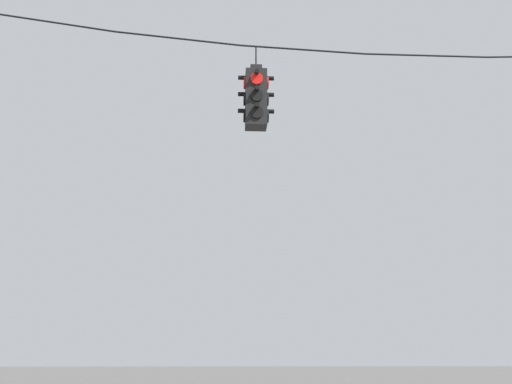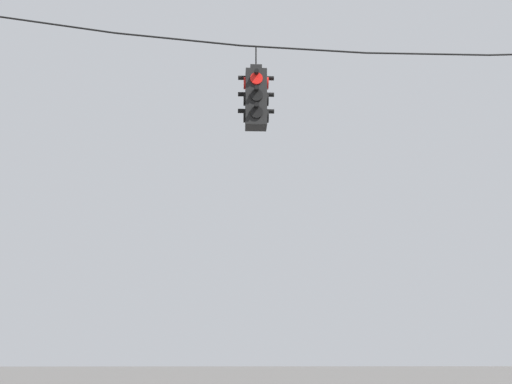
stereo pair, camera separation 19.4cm
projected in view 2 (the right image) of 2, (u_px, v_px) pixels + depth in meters
The scene contains 2 objects.
span_wire at pixel (427, 44), 10.65m from camera, with size 14.43×0.03×0.59m.
traffic_light_near_left_pole at pixel (256, 99), 10.29m from camera, with size 0.58×0.58×1.41m.
Camera 2 is at (-3.21, -9.95, 1.71)m, focal length 45.00 mm.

